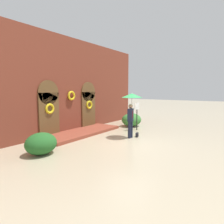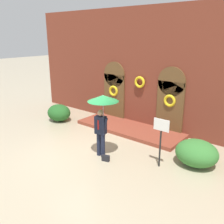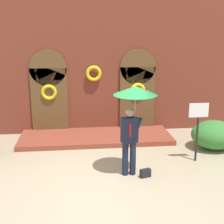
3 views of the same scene
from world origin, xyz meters
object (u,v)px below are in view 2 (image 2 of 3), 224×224
(handbag, at_px, (106,158))
(shrub_left, at_px, (59,113))
(shrub_right, at_px, (197,153))
(person_with_umbrella, at_px, (102,107))
(sign_post, at_px, (161,135))

(handbag, height_order, shrub_left, shrub_left)
(shrub_left, bearing_deg, handbag, -20.76)
(shrub_right, bearing_deg, shrub_left, 179.73)
(person_with_umbrella, xyz_separation_m, handbag, (0.30, -0.20, -1.80))
(handbag, xyz_separation_m, shrub_left, (-4.77, 1.81, 0.33))
(handbag, relative_size, sign_post, 0.16)
(person_with_umbrella, height_order, shrub_left, person_with_umbrella)
(shrub_right, bearing_deg, handbag, -145.88)
(sign_post, height_order, shrub_left, sign_post)
(handbag, relative_size, shrub_right, 0.19)
(person_with_umbrella, height_order, shrub_right, person_with_umbrella)
(handbag, xyz_separation_m, shrub_right, (2.62, 1.77, 0.34))
(sign_post, height_order, shrub_right, sign_post)
(person_with_umbrella, xyz_separation_m, sign_post, (1.98, 0.68, -0.75))
(person_with_umbrella, relative_size, shrub_right, 1.61)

